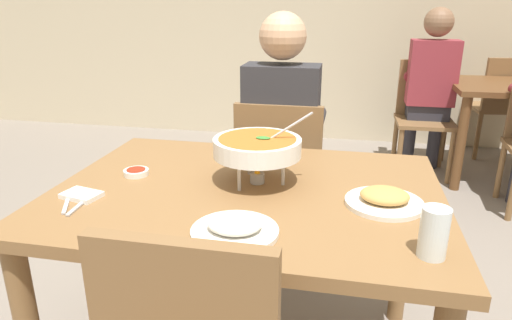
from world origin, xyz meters
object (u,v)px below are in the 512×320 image
object	(u,v)px
chair_diner_main	(280,176)
sauce_dish	(136,172)
chair_bg_corner	(501,102)
rice_plate	(235,227)
appetizer_plate	(384,199)
chair_bg_middle	(424,110)
dining_table_main	(247,216)
patron_bg_middle	(431,81)
curry_bowl	(257,147)
diner_main	(282,129)
drink_glass	(434,235)

from	to	relation	value
chair_diner_main	sauce_dish	size ratio (longest dim) A/B	10.00
sauce_dish	chair_bg_corner	distance (m)	3.57
rice_plate	appetizer_plate	xyz separation A→B (m)	(0.41, 0.27, 0.00)
rice_plate	chair_bg_middle	distance (m)	2.92
chair_bg_middle	dining_table_main	bearing A→B (deg)	-110.55
dining_table_main	chair_bg_middle	xyz separation A→B (m)	(0.92, 2.45, -0.14)
patron_bg_middle	rice_plate	bearing A→B (deg)	-108.09
curry_bowl	chair_bg_middle	size ratio (longest dim) A/B	0.37
chair_diner_main	rice_plate	distance (m)	1.12
diner_main	curry_bowl	world-z (taller)	diner_main
curry_bowl	chair_bg_middle	xyz separation A→B (m)	(0.90, 2.39, -0.37)
chair_diner_main	diner_main	xyz separation A→B (m)	(0.00, 0.03, 0.24)
chair_diner_main	curry_bowl	size ratio (longest dim) A/B	2.71
curry_bowl	appetizer_plate	size ratio (longest dim) A/B	1.39
chair_diner_main	appetizer_plate	distance (m)	0.96
curry_bowl	patron_bg_middle	xyz separation A→B (m)	(0.92, 2.39, -0.14)
rice_plate	chair_bg_middle	xyz separation A→B (m)	(0.88, 2.77, -0.27)
dining_table_main	sauce_dish	size ratio (longest dim) A/B	14.32
sauce_dish	dining_table_main	bearing A→B (deg)	-5.58
rice_plate	chair_bg_middle	world-z (taller)	chair_bg_middle
curry_bowl	rice_plate	xyz separation A→B (m)	(0.01, -0.38, -0.11)
dining_table_main	chair_bg_corner	bearing A→B (deg)	60.96
chair_diner_main	sauce_dish	xyz separation A→B (m)	(-0.42, -0.72, 0.26)
chair_diner_main	rice_plate	xyz separation A→B (m)	(0.04, -1.08, 0.27)
curry_bowl	chair_bg_corner	bearing A→B (deg)	60.84
dining_table_main	chair_diner_main	xyz separation A→B (m)	(-0.00, 0.76, -0.14)
chair_bg_middle	rice_plate	bearing A→B (deg)	-107.65
dining_table_main	drink_glass	bearing A→B (deg)	-31.28
dining_table_main	sauce_dish	world-z (taller)	sauce_dish
appetizer_plate	patron_bg_middle	xyz separation A→B (m)	(0.50, 2.49, -0.03)
chair_bg_corner	appetizer_plate	bearing A→B (deg)	-111.71
chair_bg_corner	patron_bg_middle	xyz separation A→B (m)	(-0.69, -0.50, 0.24)
appetizer_plate	sauce_dish	size ratio (longest dim) A/B	2.67
dining_table_main	rice_plate	xyz separation A→B (m)	(0.04, -0.32, 0.12)
chair_diner_main	rice_plate	world-z (taller)	chair_diner_main
dining_table_main	diner_main	xyz separation A→B (m)	(0.00, 0.80, 0.09)
chair_diner_main	chair_bg_middle	world-z (taller)	same
curry_bowl	appetizer_plate	bearing A→B (deg)	-13.55
dining_table_main	rice_plate	size ratio (longest dim) A/B	5.37
chair_bg_middle	drink_glass	bearing A→B (deg)	-97.74
rice_plate	chair_diner_main	bearing A→B (deg)	92.01
chair_bg_corner	patron_bg_middle	distance (m)	0.89
appetizer_plate	patron_bg_middle	world-z (taller)	patron_bg_middle
sauce_dish	drink_glass	distance (m)	1.03
curry_bowl	sauce_dish	distance (m)	0.46
appetizer_plate	chair_bg_corner	xyz separation A→B (m)	(1.19, 2.99, -0.27)
diner_main	sauce_dish	size ratio (longest dim) A/B	14.56
appetizer_plate	chair_bg_middle	world-z (taller)	chair_bg_middle
drink_glass	chair_bg_middle	world-z (taller)	chair_bg_middle
chair_diner_main	diner_main	size ratio (longest dim) A/B	0.69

